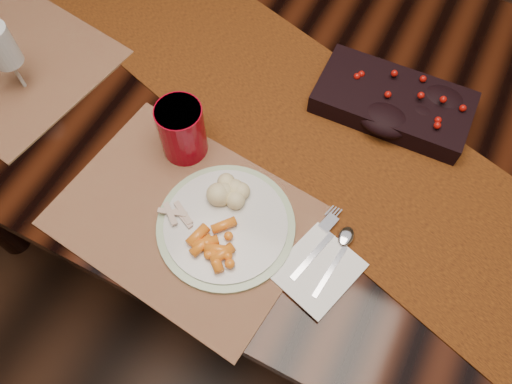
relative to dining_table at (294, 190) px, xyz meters
The scene contains 14 objects.
floor 0.38m from the dining_table, ahead, with size 5.00×5.00×0.00m, color black.
dining_table is the anchor object (origin of this frame).
table_runner 0.38m from the dining_table, 166.79° to the right, with size 1.71×0.35×0.00m, color #503304.
centerpiece 0.44m from the dining_table, 23.89° to the left, with size 0.31×0.16×0.06m, color black, non-canonical shape.
placemat_main 0.51m from the dining_table, 105.89° to the right, with size 0.45×0.33×0.00m, color #946751.
dinner_plate 0.50m from the dining_table, 93.00° to the right, with size 0.25×0.25×0.01m, color silver.
baby_carrots 0.54m from the dining_table, 91.17° to the right, with size 0.10×0.08×0.02m, color orange, non-canonical shape.
mashed_potatoes 0.49m from the dining_table, 98.23° to the right, with size 0.08×0.07×0.04m, color beige, non-canonical shape.
turkey_shreds 0.53m from the dining_table, 106.20° to the right, with size 0.07×0.06×0.02m, color tan, non-canonical shape.
napkin 0.52m from the dining_table, 62.50° to the right, with size 0.12×0.14×0.00m, color white.
fork 0.50m from the dining_table, 62.51° to the right, with size 0.02×0.14×0.00m, color white, non-canonical shape.
spoon 0.52m from the dining_table, 57.40° to the right, with size 0.03×0.14×0.00m, color silver, non-canonical shape.
red_cup 0.51m from the dining_table, 129.76° to the right, with size 0.09×0.09×0.12m, color maroon.
wine_glass 0.75m from the dining_table, 158.00° to the right, with size 0.06×0.06×0.16m, color #ACB7BF, non-canonical shape.
Camera 1 is at (0.20, -0.62, 1.59)m, focal length 35.00 mm.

